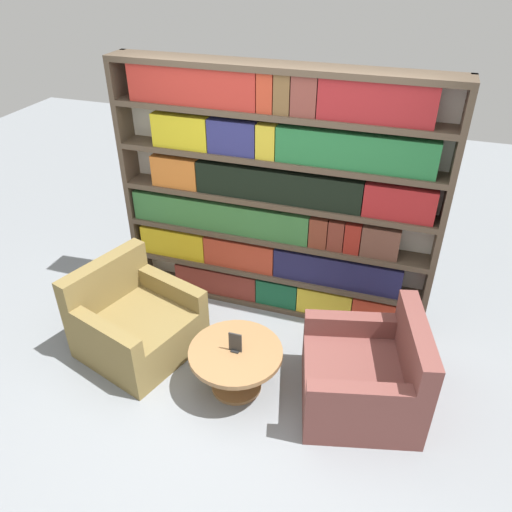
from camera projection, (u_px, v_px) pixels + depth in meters
ground_plane at (224, 400)px, 3.99m from camera, size 14.00×14.00×0.00m
bookshelf at (276, 199)px, 4.44m from camera, size 2.89×0.30×2.31m
armchair_left at (135, 323)px, 4.37m from camera, size 1.09×1.09×0.80m
armchair_right at (366, 377)px, 3.83m from camera, size 1.05×1.06×0.80m
coffee_table at (236, 361)px, 3.96m from camera, size 0.74×0.74×0.40m
table_sign at (235, 344)px, 3.85m from camera, size 0.11×0.06×0.17m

